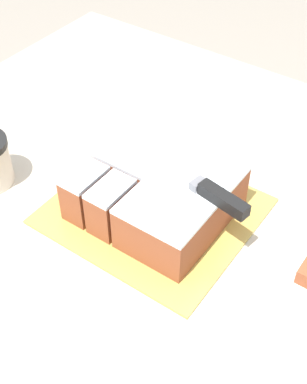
# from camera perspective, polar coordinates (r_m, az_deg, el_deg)

# --- Properties ---
(countertop) EXTENTS (1.40, 1.10, 0.93)m
(countertop) POSITION_cam_1_polar(r_m,az_deg,el_deg) (1.33, 3.28, -17.38)
(countertop) COLOR beige
(countertop) RESTS_ON ground_plane
(cake_board) EXTENTS (0.35, 0.31, 0.01)m
(cake_board) POSITION_cam_1_polar(r_m,az_deg,el_deg) (0.97, 0.00, -2.02)
(cake_board) COLOR gold
(cake_board) RESTS_ON countertop
(cake) EXTENTS (0.26, 0.22, 0.09)m
(cake) POSITION_cam_1_polar(r_m,az_deg,el_deg) (0.94, 0.24, 0.01)
(cake) COLOR #994C2D
(cake) RESTS_ON cake_board
(knife) EXTENTS (0.29, 0.07, 0.02)m
(knife) POSITION_cam_1_polar(r_m,az_deg,el_deg) (0.87, 5.54, 0.34)
(knife) COLOR silver
(knife) RESTS_ON cake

